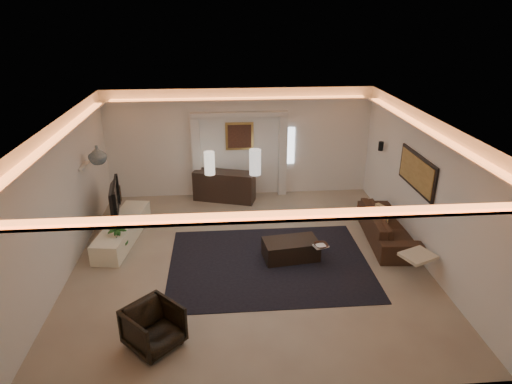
{
  "coord_description": "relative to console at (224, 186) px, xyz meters",
  "views": [
    {
      "loc": [
        -0.5,
        -7.85,
        4.82
      ],
      "look_at": [
        0.2,
        0.6,
        1.25
      ],
      "focal_mm": 31.07,
      "sensor_mm": 36.0,
      "label": 1
    }
  ],
  "objects": [
    {
      "name": "pilaster_left",
      "position": [
        -0.71,
        0.32,
        0.7
      ],
      "size": [
        0.22,
        0.2,
        2.2
      ],
      "primitive_type": "cube",
      "color": "silver",
      "rests_on": "ground"
    },
    {
      "name": "alcove_header",
      "position": [
        0.44,
        0.32,
        1.85
      ],
      "size": [
        2.52,
        0.2,
        0.12
      ],
      "primitive_type": "cube",
      "color": "silver",
      "rests_on": "wall_back"
    },
    {
      "name": "wall_left",
      "position": [
        -3.06,
        -3.08,
        1.05
      ],
      "size": [
        0.0,
        7.0,
        7.0
      ],
      "primitive_type": "plane",
      "rotation": [
        1.57,
        0.0,
        1.57
      ],
      "color": "white",
      "rests_on": "ground"
    },
    {
      "name": "figurine",
      "position": [
        -2.57,
        -0.86,
        0.24
      ],
      "size": [
        0.17,
        0.17,
        0.39
      ],
      "primitive_type": "cylinder",
      "rotation": [
        0.0,
        0.0,
        0.23
      ],
      "color": "#443021",
      "rests_on": "media_ledge"
    },
    {
      "name": "wall_sconce",
      "position": [
        3.82,
        -0.88,
        1.28
      ],
      "size": [
        0.12,
        0.12,
        0.22
      ],
      "primitive_type": "cylinder",
      "color": "black",
      "rests_on": "wall_right"
    },
    {
      "name": "magazine",
      "position": [
        1.86,
        -3.39,
        0.02
      ],
      "size": [
        0.33,
        0.28,
        0.03
      ],
      "primitive_type": "cube",
      "rotation": [
        0.0,
        0.0,
        0.33
      ],
      "color": "white",
      "rests_on": "coffee_table"
    },
    {
      "name": "armchair",
      "position": [
        -1.16,
        -5.46,
        -0.06
      ],
      "size": [
        1.06,
        1.06,
        0.69
      ],
      "primitive_type": "imported",
      "rotation": [
        0.0,
        0.0,
        0.77
      ],
      "color": "black",
      "rests_on": "ground"
    },
    {
      "name": "wall_front",
      "position": [
        0.44,
        -6.58,
        1.05
      ],
      "size": [
        7.0,
        0.0,
        7.0
      ],
      "primitive_type": "plane",
      "rotation": [
        -1.57,
        0.0,
        0.0
      ],
      "color": "white",
      "rests_on": "ground"
    },
    {
      "name": "painting_canvas",
      "position": [
        0.44,
        0.36,
        1.25
      ],
      "size": [
        0.62,
        0.02,
        0.62
      ],
      "primitive_type": "cube",
      "color": "#4C2D1E",
      "rests_on": "wall_back"
    },
    {
      "name": "daylight_slit",
      "position": [
        1.79,
        0.4,
        0.95
      ],
      "size": [
        0.25,
        0.03,
        1.0
      ],
      "primitive_type": "cube",
      "color": "white",
      "rests_on": "wall_back"
    },
    {
      "name": "lamp_right",
      "position": [
        0.8,
        -0.25,
        0.69
      ],
      "size": [
        0.36,
        0.36,
        0.67
      ],
      "primitive_type": "cylinder",
      "rotation": [
        0.0,
        0.0,
        0.22
      ],
      "color": "silver",
      "rests_on": "console"
    },
    {
      "name": "ceiling",
      "position": [
        0.44,
        -3.08,
        2.5
      ],
      "size": [
        7.0,
        7.0,
        0.0
      ],
      "primitive_type": "plane",
      "rotation": [
        3.14,
        0.0,
        0.0
      ],
      "color": "white",
      "rests_on": "ground"
    },
    {
      "name": "pilaster_right",
      "position": [
        1.59,
        0.32,
        0.7
      ],
      "size": [
        0.22,
        0.2,
        2.2
      ],
      "primitive_type": "cube",
      "color": "silver",
      "rests_on": "ground"
    },
    {
      "name": "tv",
      "position": [
        -2.57,
        -1.6,
        0.42
      ],
      "size": [
        1.29,
        0.37,
        0.74
      ],
      "primitive_type": "imported",
      "rotation": [
        0.0,
        0.0,
        1.73
      ],
      "color": "black",
      "rests_on": "media_ledge"
    },
    {
      "name": "coffee_table",
      "position": [
        1.31,
        -3.1,
        -0.2
      ],
      "size": [
        1.17,
        0.74,
        0.41
      ],
      "primitive_type": "cube",
      "rotation": [
        0.0,
        0.0,
        0.13
      ],
      "color": "black",
      "rests_on": "ground"
    },
    {
      "name": "art_panel_gold",
      "position": [
        3.89,
        -2.78,
        1.3
      ],
      "size": [
        0.02,
        1.5,
        0.62
      ],
      "primitive_type": "cube",
      "color": "tan",
      "rests_on": "wall_right"
    },
    {
      "name": "wall_right",
      "position": [
        3.94,
        -3.08,
        1.05
      ],
      "size": [
        0.0,
        7.0,
        7.0
      ],
      "primitive_type": "plane",
      "rotation": [
        1.57,
        0.0,
        -1.57
      ],
      "color": "white",
      "rests_on": "ground"
    },
    {
      "name": "cove_soffit",
      "position": [
        0.44,
        -3.08,
        2.22
      ],
      "size": [
        7.0,
        7.0,
        0.04
      ],
      "primitive_type": "cube",
      "color": "silver",
      "rests_on": "ceiling"
    },
    {
      "name": "media_ledge",
      "position": [
        -2.28,
        -2.02,
        -0.18
      ],
      "size": [
        0.9,
        2.38,
        0.44
      ],
      "primitive_type": "cube",
      "rotation": [
        0.0,
        0.0,
        -0.14
      ],
      "color": "white",
      "rests_on": "ground"
    },
    {
      "name": "wall_back",
      "position": [
        0.44,
        0.42,
        1.05
      ],
      "size": [
        7.0,
        0.0,
        7.0
      ],
      "primitive_type": "plane",
      "rotation": [
        1.57,
        0.0,
        0.0
      ],
      "color": "white",
      "rests_on": "ground"
    },
    {
      "name": "floor",
      "position": [
        0.44,
        -3.08,
        -0.4
      ],
      "size": [
        7.0,
        7.0,
        0.0
      ],
      "primitive_type": "plane",
      "color": "tan",
      "rests_on": "ground"
    },
    {
      "name": "lamp_left",
      "position": [
        -0.36,
        -0.14,
        0.69
      ],
      "size": [
        0.35,
        0.35,
        0.6
      ],
      "primitive_type": "cylinder",
      "rotation": [
        0.0,
        0.0,
        0.35
      ],
      "color": "white",
      "rests_on": "console"
    },
    {
      "name": "throw_blanket",
      "position": [
        3.52,
        -4.11,
        0.15
      ],
      "size": [
        0.72,
        0.66,
        0.06
      ],
      "primitive_type": "cube",
      "rotation": [
        0.0,
        0.0,
        0.4
      ],
      "color": "beige",
      "rests_on": "sofa"
    },
    {
      "name": "ginger_jar",
      "position": [
        -2.71,
        -1.63,
        1.47
      ],
      "size": [
        0.49,
        0.49,
        0.41
      ],
      "primitive_type": "imported",
      "rotation": [
        0.0,
        0.0,
        -0.3
      ],
      "color": "slate",
      "rests_on": "wall_niche"
    },
    {
      "name": "wall_niche",
      "position": [
        -3.0,
        -1.68,
        1.25
      ],
      "size": [
        0.1,
        0.55,
        0.04
      ],
      "primitive_type": "cube",
      "color": "silver",
      "rests_on": "wall_left"
    },
    {
      "name": "sofa",
      "position": [
        3.56,
        -2.5,
        -0.07
      ],
      "size": [
        2.3,
        1.05,
        0.65
      ],
      "primitive_type": "imported",
      "rotation": [
        0.0,
        0.0,
        1.49
      ],
      "color": "black",
      "rests_on": "ground"
    },
    {
      "name": "console",
      "position": [
        0.0,
        0.0,
        0.0
      ],
      "size": [
        1.68,
        0.96,
        0.8
      ],
      "primitive_type": "cube",
      "rotation": [
        0.0,
        0.0,
        -0.3
      ],
      "color": "black",
      "rests_on": "ground"
    },
    {
      "name": "bowl",
      "position": [
        1.86,
        -3.4,
        0.04
      ],
      "size": [
        0.33,
        0.33,
        0.07
      ],
      "primitive_type": "imported",
      "rotation": [
        0.0,
        0.0,
        0.2
      ],
      "color": "black",
      "rests_on": "coffee_table"
    },
    {
      "name": "area_rug",
      "position": [
        0.84,
        -3.28,
        -0.39
      ],
      "size": [
        4.0,
        3.0,
        0.01
      ],
      "primitive_type": "cube",
      "color": "black",
      "rests_on": "ground"
    },
    {
      "name": "painting_frame",
      "position": [
        0.44,
        0.39,
        1.25
      ],
      "size": [
        0.74,
        0.04,
        0.74
      ],
      "primitive_type": "cube",
      "color": "tan",
      "rests_on": "wall_back"
    },
    {
      "name": "art_panel_frame",
      "position": [
        3.91,
        -2.78,
        1.3
      ],
      "size": [
        0.04,
        1.64,
        0.74
      ],
      "primitive_type": "cube",
      "color": "black",
      "rests_on": "wall_right"
    },
    {
      "name": "throw_pillow",
      "position": [
        3.48,
        -2.27,
        0.15
      ],
      "size": [
        0.24,
        0.37,
        0.35
      ],
      "primitive_type": "cube",
      "rotation": [
        0.0,
        0.0,
        0.4
      ],
      "color": "tan",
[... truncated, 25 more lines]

